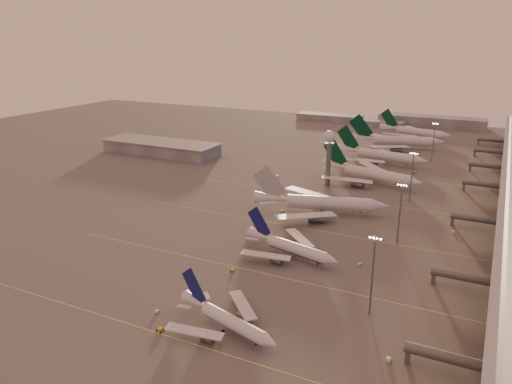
% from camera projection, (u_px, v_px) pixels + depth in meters
% --- Properties ---
extents(ground, '(700.00, 700.00, 0.00)m').
position_uv_depth(ground, '(201.00, 274.00, 169.82)').
color(ground, '#4F4D4D').
rests_on(ground, ground).
extents(taxiway_markings, '(180.00, 185.25, 0.02)m').
position_uv_depth(taxiway_markings, '(336.00, 233.00, 204.96)').
color(taxiway_markings, '#F1E655').
rests_on(taxiway_markings, ground).
extents(hangar, '(82.00, 27.00, 8.50)m').
position_uv_depth(hangar, '(161.00, 147.00, 338.77)').
color(hangar, slate).
rests_on(hangar, ground).
extents(radar_tower, '(6.40, 6.40, 31.10)m').
position_uv_depth(radar_tower, '(329.00, 147.00, 263.82)').
color(radar_tower, '#5C5E64').
rests_on(radar_tower, ground).
extents(mast_a, '(3.60, 0.56, 25.00)m').
position_uv_depth(mast_a, '(373.00, 272.00, 141.14)').
color(mast_a, '#5C5E64').
rests_on(mast_a, ground).
extents(mast_b, '(3.60, 0.56, 25.00)m').
position_uv_depth(mast_b, '(400.00, 211.00, 189.38)').
color(mast_b, '#5C5E64').
rests_on(mast_b, ground).
extents(mast_c, '(3.60, 0.56, 25.00)m').
position_uv_depth(mast_c, '(412.00, 175.00, 238.46)').
color(mast_c, '#5C5E64').
rests_on(mast_c, ground).
extents(mast_d, '(3.60, 0.56, 25.00)m').
position_uv_depth(mast_d, '(434.00, 140.00, 316.16)').
color(mast_d, '#5C5E64').
rests_on(mast_d, ground).
extents(distant_horizon, '(165.00, 37.50, 9.00)m').
position_uv_depth(distant_horizon, '(399.00, 121.00, 445.19)').
color(distant_horizon, slate).
rests_on(distant_horizon, ground).
extents(narrowbody_near, '(35.43, 27.87, 14.21)m').
position_uv_depth(narrowbody_near, '(227.00, 322.00, 136.53)').
color(narrowbody_near, silver).
rests_on(narrowbody_near, ground).
extents(narrowbody_mid, '(39.83, 31.39, 15.86)m').
position_uv_depth(narrowbody_mid, '(291.00, 249.00, 181.92)').
color(narrowbody_mid, silver).
rests_on(narrowbody_mid, ground).
extents(widebody_white, '(59.51, 47.03, 21.49)m').
position_uv_depth(widebody_white, '(320.00, 206.00, 225.91)').
color(widebody_white, silver).
rests_on(widebody_white, ground).
extents(greentail_a, '(58.99, 47.05, 21.87)m').
position_uv_depth(greentail_a, '(370.00, 176.00, 272.31)').
color(greentail_a, silver).
rests_on(greentail_a, ground).
extents(greentail_b, '(59.81, 47.94, 21.85)m').
position_uv_depth(greentail_b, '(380.00, 157.00, 313.58)').
color(greentail_b, silver).
rests_on(greentail_b, ground).
extents(greentail_c, '(64.63, 51.51, 24.01)m').
position_uv_depth(greentail_c, '(396.00, 143.00, 353.55)').
color(greentail_c, silver).
rests_on(greentail_c, ground).
extents(greentail_d, '(56.70, 45.23, 20.99)m').
position_uv_depth(greentail_d, '(414.00, 133.00, 389.34)').
color(greentail_d, silver).
rests_on(greentail_d, ground).
extents(gsv_truck_a, '(5.19, 3.09, 1.98)m').
position_uv_depth(gsv_truck_a, '(158.00, 310.00, 145.71)').
color(gsv_truck_a, white).
rests_on(gsv_truck_a, ground).
extents(gsv_tug_near, '(2.60, 3.92, 1.06)m').
position_uv_depth(gsv_tug_near, '(160.00, 330.00, 136.84)').
color(gsv_tug_near, yellow).
rests_on(gsv_tug_near, ground).
extents(gsv_catering_a, '(5.55, 2.82, 4.46)m').
position_uv_depth(gsv_catering_a, '(390.00, 354.00, 123.72)').
color(gsv_catering_a, white).
rests_on(gsv_catering_a, ground).
extents(gsv_tug_mid, '(3.07, 3.54, 0.87)m').
position_uv_depth(gsv_tug_mid, '(232.00, 270.00, 171.39)').
color(gsv_tug_mid, yellow).
rests_on(gsv_tug_mid, ground).
extents(gsv_truck_b, '(5.04, 3.07, 1.92)m').
position_uv_depth(gsv_truck_b, '(361.00, 263.00, 175.39)').
color(gsv_truck_b, white).
rests_on(gsv_truck_b, ground).
extents(gsv_truck_c, '(4.05, 4.89, 1.92)m').
position_uv_depth(gsv_truck_c, '(283.00, 210.00, 228.63)').
color(gsv_truck_c, yellow).
rests_on(gsv_truck_c, ground).
extents(gsv_catering_b, '(5.68, 3.94, 4.27)m').
position_uv_depth(gsv_catering_b, '(454.00, 228.00, 203.76)').
color(gsv_catering_b, white).
rests_on(gsv_catering_b, ground).
extents(gsv_tug_far, '(3.43, 3.74, 0.92)m').
position_uv_depth(gsv_tug_far, '(338.00, 201.00, 241.60)').
color(gsv_tug_far, yellow).
rests_on(gsv_tug_far, ground).
extents(gsv_truck_d, '(2.81, 6.35, 2.49)m').
position_uv_depth(gsv_truck_d, '(278.00, 175.00, 283.83)').
color(gsv_truck_d, white).
rests_on(gsv_truck_d, ground).
extents(gsv_tug_hangar, '(4.22, 3.65, 1.03)m').
position_uv_depth(gsv_tug_hangar, '(415.00, 173.00, 291.22)').
color(gsv_tug_hangar, yellow).
rests_on(gsv_tug_hangar, ground).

